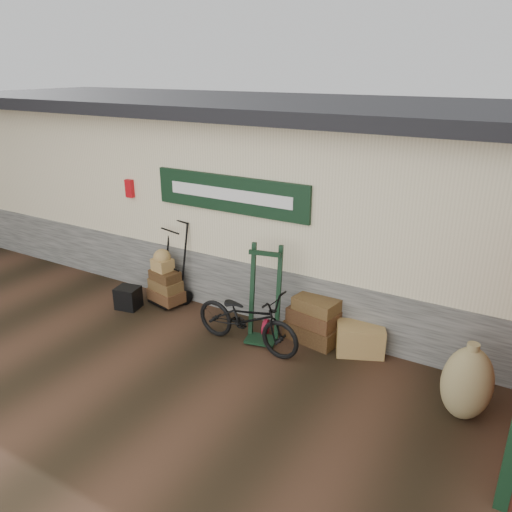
{
  "coord_description": "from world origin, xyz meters",
  "views": [
    {
      "loc": [
        3.65,
        -5.05,
        3.73
      ],
      "look_at": [
        0.18,
        0.9,
        1.09
      ],
      "focal_mm": 35.0,
      "sensor_mm": 36.0,
      "label": 1
    }
  ],
  "objects_px": {
    "suitcase_stack": "(314,318)",
    "wicker_hamper": "(360,339)",
    "porter_trolley": "(172,262)",
    "bicycle": "(247,315)",
    "black_trunk": "(128,298)",
    "green_barrow": "(264,294)"
  },
  "relations": [
    {
      "from": "suitcase_stack",
      "to": "wicker_hamper",
      "type": "relative_size",
      "value": 1.2
    },
    {
      "from": "porter_trolley",
      "to": "bicycle",
      "type": "distance_m",
      "value": 1.94
    },
    {
      "from": "suitcase_stack",
      "to": "wicker_hamper",
      "type": "bearing_deg",
      "value": -0.0
    },
    {
      "from": "suitcase_stack",
      "to": "bicycle",
      "type": "height_order",
      "value": "bicycle"
    },
    {
      "from": "black_trunk",
      "to": "green_barrow",
      "type": "bearing_deg",
      "value": 6.56
    },
    {
      "from": "suitcase_stack",
      "to": "bicycle",
      "type": "relative_size",
      "value": 0.46
    },
    {
      "from": "porter_trolley",
      "to": "suitcase_stack",
      "type": "xyz_separation_m",
      "value": [
        2.55,
        0.02,
        -0.37
      ]
    },
    {
      "from": "black_trunk",
      "to": "bicycle",
      "type": "height_order",
      "value": "bicycle"
    },
    {
      "from": "black_trunk",
      "to": "suitcase_stack",
      "type": "bearing_deg",
      "value": 11.19
    },
    {
      "from": "green_barrow",
      "to": "wicker_hamper",
      "type": "xyz_separation_m",
      "value": [
        1.33,
        0.32,
        -0.5
      ]
    },
    {
      "from": "porter_trolley",
      "to": "wicker_hamper",
      "type": "height_order",
      "value": "porter_trolley"
    },
    {
      "from": "suitcase_stack",
      "to": "black_trunk",
      "type": "bearing_deg",
      "value": -168.81
    },
    {
      "from": "green_barrow",
      "to": "black_trunk",
      "type": "relative_size",
      "value": 3.88
    },
    {
      "from": "porter_trolley",
      "to": "bicycle",
      "type": "relative_size",
      "value": 0.85
    },
    {
      "from": "bicycle",
      "to": "black_trunk",
      "type": "bearing_deg",
      "value": 92.21
    },
    {
      "from": "porter_trolley",
      "to": "bicycle",
      "type": "xyz_separation_m",
      "value": [
        1.82,
        -0.62,
        -0.23
      ]
    },
    {
      "from": "wicker_hamper",
      "to": "green_barrow",
      "type": "bearing_deg",
      "value": -166.35
    },
    {
      "from": "green_barrow",
      "to": "black_trunk",
      "type": "bearing_deg",
      "value": 174.44
    },
    {
      "from": "green_barrow",
      "to": "suitcase_stack",
      "type": "bearing_deg",
      "value": 14.92
    },
    {
      "from": "black_trunk",
      "to": "bicycle",
      "type": "distance_m",
      "value": 2.32
    },
    {
      "from": "green_barrow",
      "to": "bicycle",
      "type": "bearing_deg",
      "value": -119.26
    },
    {
      "from": "porter_trolley",
      "to": "black_trunk",
      "type": "height_order",
      "value": "porter_trolley"
    }
  ]
}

